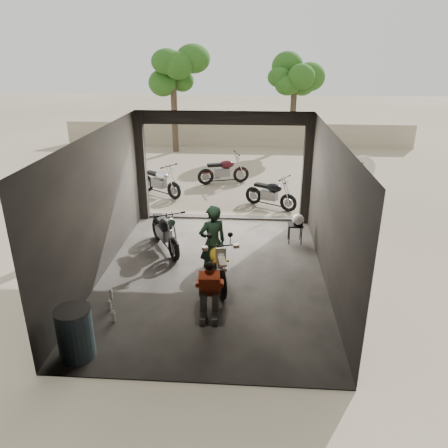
# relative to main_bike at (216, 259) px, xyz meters

# --- Properties ---
(ground) EXTENTS (80.00, 80.00, 0.00)m
(ground) POSITION_rel_main_bike_xyz_m (-0.10, 0.37, -0.58)
(ground) COLOR #7A6D56
(ground) RESTS_ON ground
(garage) EXTENTS (7.00, 7.13, 3.20)m
(garage) POSITION_rel_main_bike_xyz_m (-0.10, 0.92, 0.70)
(garage) COLOR #2D2B28
(garage) RESTS_ON ground
(boundary_wall) EXTENTS (18.00, 0.30, 1.20)m
(boundary_wall) POSITION_rel_main_bike_xyz_m (-0.10, 14.37, 0.02)
(boundary_wall) COLOR gray
(boundary_wall) RESTS_ON ground
(tree_left) EXTENTS (2.20, 2.20, 5.60)m
(tree_left) POSITION_rel_main_bike_xyz_m (-3.10, 12.87, 3.41)
(tree_left) COLOR #382B1E
(tree_left) RESTS_ON ground
(tree_right) EXTENTS (2.20, 2.20, 5.00)m
(tree_right) POSITION_rel_main_bike_xyz_m (2.70, 14.37, 2.98)
(tree_right) COLOR #382B1E
(tree_right) RESTS_ON ground
(main_bike) EXTENTS (1.14, 1.86, 1.16)m
(main_bike) POSITION_rel_main_bike_xyz_m (0.00, 0.00, 0.00)
(main_bike) COLOR #EDE6C8
(main_bike) RESTS_ON ground
(left_bike) EXTENTS (1.45, 1.84, 1.16)m
(left_bike) POSITION_rel_main_bike_xyz_m (-1.44, 1.61, 0.00)
(left_bike) COLOR black
(left_bike) RESTS_ON ground
(outside_bike_a) EXTENTS (1.81, 1.56, 1.16)m
(outside_bike_a) POSITION_rel_main_bike_xyz_m (-2.47, 5.97, 0.00)
(outside_bike_a) COLOR black
(outside_bike_a) RESTS_ON ground
(outside_bike_b) EXTENTS (1.87, 1.19, 1.17)m
(outside_bike_b) POSITION_rel_main_bike_xyz_m (-0.36, 7.53, 0.01)
(outside_bike_b) COLOR #3E0F14
(outside_bike_b) RESTS_ON ground
(outside_bike_c) EXTENTS (1.73, 1.41, 1.10)m
(outside_bike_c) POSITION_rel_main_bike_xyz_m (1.33, 4.96, -0.03)
(outside_bike_c) COLOR black
(outside_bike_c) RESTS_ON ground
(rider) EXTENTS (0.75, 0.67, 1.73)m
(rider) POSITION_rel_main_bike_xyz_m (-0.09, 0.21, 0.29)
(rider) COLOR black
(rider) RESTS_ON ground
(mechanic) EXTENTS (0.56, 0.74, 1.04)m
(mechanic) POSITION_rel_main_bike_xyz_m (-0.02, -1.29, -0.06)
(mechanic) COLOR #B83A18
(mechanic) RESTS_ON ground
(stool) EXTENTS (0.38, 0.38, 0.53)m
(stool) POSITION_rel_main_bike_xyz_m (1.90, 2.27, -0.12)
(stool) COLOR black
(stool) RESTS_ON ground
(helmet) EXTENTS (0.41, 0.42, 0.30)m
(helmet) POSITION_rel_main_bike_xyz_m (1.95, 2.21, 0.10)
(helmet) COLOR white
(helmet) RESTS_ON stool
(oil_drum) EXTENTS (0.69, 0.69, 0.91)m
(oil_drum) POSITION_rel_main_bike_xyz_m (-2.10, -2.63, -0.12)
(oil_drum) COLOR #456474
(oil_drum) RESTS_ON ground
(sign_post) EXTENTS (0.72, 0.08, 2.15)m
(sign_post) POSITION_rel_main_bike_xyz_m (3.67, 3.27, 0.85)
(sign_post) COLOR black
(sign_post) RESTS_ON ground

